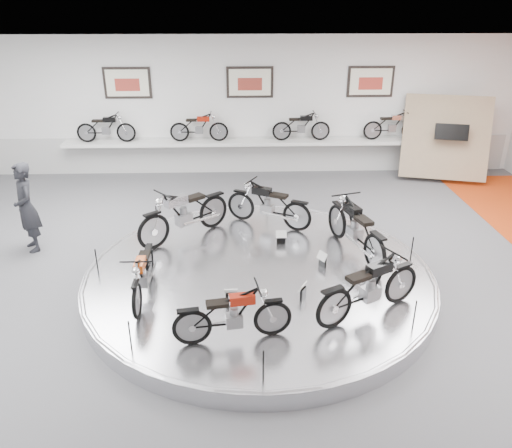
{
  "coord_description": "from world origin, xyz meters",
  "views": [
    {
      "loc": [
        -0.33,
        -7.76,
        4.91
      ],
      "look_at": [
        -0.04,
        0.6,
        1.11
      ],
      "focal_mm": 35.0,
      "sensor_mm": 36.0,
      "label": 1
    }
  ],
  "objects_px": {
    "bike_d": "(143,273)",
    "shelf": "(250,142)",
    "visitor": "(26,208)",
    "bike_c": "(184,213)",
    "display_platform": "(259,277)",
    "bike_f": "(370,287)",
    "bike_b": "(268,204)",
    "bike_a": "(356,227)",
    "bike_e": "(233,314)"
  },
  "relations": [
    {
      "from": "bike_d",
      "to": "shelf",
      "type": "bearing_deg",
      "value": 164.83
    },
    {
      "from": "visitor",
      "to": "bike_c",
      "type": "bearing_deg",
      "value": 53.83
    },
    {
      "from": "shelf",
      "to": "bike_d",
      "type": "height_order",
      "value": "bike_d"
    },
    {
      "from": "display_platform",
      "to": "bike_f",
      "type": "xyz_separation_m",
      "value": [
        1.67,
        -1.47,
        0.66
      ]
    },
    {
      "from": "bike_b",
      "to": "bike_c",
      "type": "distance_m",
      "value": 1.86
    },
    {
      "from": "bike_a",
      "to": "bike_d",
      "type": "height_order",
      "value": "bike_a"
    },
    {
      "from": "display_platform",
      "to": "visitor",
      "type": "height_order",
      "value": "visitor"
    },
    {
      "from": "bike_b",
      "to": "bike_d",
      "type": "xyz_separation_m",
      "value": [
        -2.25,
        -2.83,
        -0.06
      ]
    },
    {
      "from": "bike_a",
      "to": "bike_e",
      "type": "relative_size",
      "value": 1.24
    },
    {
      "from": "display_platform",
      "to": "bike_e",
      "type": "bearing_deg",
      "value": -102.72
    },
    {
      "from": "shelf",
      "to": "bike_b",
      "type": "distance_m",
      "value": 4.39
    },
    {
      "from": "bike_c",
      "to": "bike_d",
      "type": "distance_m",
      "value": 2.32
    },
    {
      "from": "bike_d",
      "to": "bike_e",
      "type": "xyz_separation_m",
      "value": [
        1.51,
        -1.23,
        0.0
      ]
    },
    {
      "from": "shelf",
      "to": "bike_a",
      "type": "bearing_deg",
      "value": -71.67
    },
    {
      "from": "bike_b",
      "to": "shelf",
      "type": "bearing_deg",
      "value": -58.21
    },
    {
      "from": "bike_d",
      "to": "display_platform",
      "type": "bearing_deg",
      "value": 112.42
    },
    {
      "from": "bike_b",
      "to": "visitor",
      "type": "relative_size",
      "value": 0.89
    },
    {
      "from": "bike_f",
      "to": "visitor",
      "type": "relative_size",
      "value": 0.91
    },
    {
      "from": "bike_c",
      "to": "bike_d",
      "type": "bearing_deg",
      "value": 37.15
    },
    {
      "from": "bike_e",
      "to": "bike_c",
      "type": "bearing_deg",
      "value": 97.37
    },
    {
      "from": "bike_a",
      "to": "bike_d",
      "type": "bearing_deg",
      "value": 93.58
    },
    {
      "from": "bike_e",
      "to": "bike_f",
      "type": "height_order",
      "value": "bike_f"
    },
    {
      "from": "shelf",
      "to": "bike_f",
      "type": "bearing_deg",
      "value": -78.01
    },
    {
      "from": "bike_c",
      "to": "bike_f",
      "type": "relative_size",
      "value": 1.1
    },
    {
      "from": "bike_f",
      "to": "bike_b",
      "type": "bearing_deg",
      "value": 83.28
    },
    {
      "from": "display_platform",
      "to": "shelf",
      "type": "height_order",
      "value": "shelf"
    },
    {
      "from": "bike_a",
      "to": "bike_f",
      "type": "distance_m",
      "value": 2.13
    },
    {
      "from": "bike_b",
      "to": "bike_d",
      "type": "bearing_deg",
      "value": 79.51
    },
    {
      "from": "bike_b",
      "to": "bike_a",
      "type": "bearing_deg",
      "value": 167.74
    },
    {
      "from": "bike_b",
      "to": "bike_d",
      "type": "relative_size",
      "value": 1.14
    },
    {
      "from": "bike_c",
      "to": "bike_f",
      "type": "height_order",
      "value": "bike_c"
    },
    {
      "from": "bike_b",
      "to": "bike_f",
      "type": "distance_m",
      "value": 3.75
    },
    {
      "from": "bike_d",
      "to": "visitor",
      "type": "height_order",
      "value": "visitor"
    },
    {
      "from": "shelf",
      "to": "bike_f",
      "type": "xyz_separation_m",
      "value": [
        1.67,
        -7.87,
        -0.19
      ]
    },
    {
      "from": "display_platform",
      "to": "bike_f",
      "type": "relative_size",
      "value": 3.69
    },
    {
      "from": "display_platform",
      "to": "visitor",
      "type": "distance_m",
      "value": 5.09
    },
    {
      "from": "bike_c",
      "to": "bike_b",
      "type": "bearing_deg",
      "value": 156.73
    },
    {
      "from": "bike_c",
      "to": "bike_d",
      "type": "height_order",
      "value": "bike_c"
    },
    {
      "from": "display_platform",
      "to": "bike_e",
      "type": "xyz_separation_m",
      "value": [
        -0.46,
        -2.04,
        0.59
      ]
    },
    {
      "from": "bike_f",
      "to": "visitor",
      "type": "bearing_deg",
      "value": 125.97
    },
    {
      "from": "bike_b",
      "to": "visitor",
      "type": "xyz_separation_m",
      "value": [
        -5.05,
        -0.4,
        0.15
      ]
    },
    {
      "from": "shelf",
      "to": "visitor",
      "type": "bearing_deg",
      "value": -134.9
    },
    {
      "from": "bike_d",
      "to": "bike_e",
      "type": "height_order",
      "value": "same"
    },
    {
      "from": "bike_c",
      "to": "visitor",
      "type": "height_order",
      "value": "visitor"
    },
    {
      "from": "bike_d",
      "to": "bike_f",
      "type": "xyz_separation_m",
      "value": [
        3.64,
        -0.66,
        0.07
      ]
    },
    {
      "from": "bike_f",
      "to": "visitor",
      "type": "distance_m",
      "value": 7.13
    },
    {
      "from": "bike_c",
      "to": "visitor",
      "type": "xyz_separation_m",
      "value": [
        -3.27,
        0.17,
        0.1
      ]
    },
    {
      "from": "bike_a",
      "to": "bike_f",
      "type": "relative_size",
      "value": 1.07
    },
    {
      "from": "bike_f",
      "to": "shelf",
      "type": "bearing_deg",
      "value": 73.64
    },
    {
      "from": "display_platform",
      "to": "bike_a",
      "type": "distance_m",
      "value": 2.13
    }
  ]
}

